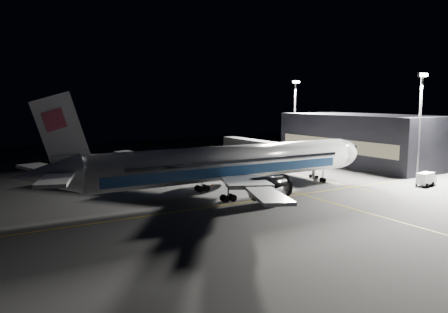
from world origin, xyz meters
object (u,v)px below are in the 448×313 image
floodlight_mast_south (420,116)px  safety_cone_b (213,185)px  jet_bridge (272,149)px  baggage_tug (169,176)px  safety_cone_c (226,185)px  airliner (225,164)px  floodlight_mast_north (295,112)px  service_truck (426,179)px  safety_cone_a (239,185)px

floodlight_mast_south → safety_cone_b: 43.14m
floodlight_mast_south → safety_cone_b: size_ratio=37.87×
jet_bridge → floodlight_mast_south: floodlight_mast_south is taller
baggage_tug → safety_cone_c: 12.42m
airliner → jet_bridge: bearing=38.0°
baggage_tug → floodlight_mast_north: bearing=-2.3°
airliner → baggage_tug: (-2.71, 16.61, -4.38)m
service_truck → safety_cone_a: 34.19m
airliner → safety_cone_a: (5.81, 4.79, -4.87)m
jet_bridge → safety_cone_c: (-19.08, -11.88, -4.30)m
airliner → safety_cone_c: (4.00, 6.17, -4.88)m
baggage_tug → safety_cone_b: baggage_tug is taller
jet_bridge → floodlight_mast_north: floodlight_mast_north is taller
safety_cone_a → baggage_tug: bearing=125.8°
jet_bridge → safety_cone_a: 22.20m
floodlight_mast_north → safety_cone_b: floodlight_mast_north is taller
floodlight_mast_south → safety_cone_b: floodlight_mast_south is taller
floodlight_mast_south → baggage_tug: bearing=152.7°
floodlight_mast_south → floodlight_mast_north: bearing=90.0°
baggage_tug → jet_bridge: bearing=-18.5°
floodlight_mast_south → safety_cone_a: 38.81m
floodlight_mast_north → safety_cone_c: floodlight_mast_north is taller
airliner → service_truck: 37.78m
floodlight_mast_north → floodlight_mast_south: bearing=-90.0°
baggage_tug → safety_cone_a: size_ratio=4.89×
jet_bridge → safety_cone_a: size_ratio=58.51×
jet_bridge → service_truck: jet_bridge is taller
airliner → safety_cone_b: bearing=75.5°
safety_cone_a → jet_bridge: bearing=37.5°
airliner → floodlight_mast_south: floodlight_mast_south is taller
floodlight_mast_north → baggage_tug: size_ratio=7.21×
baggage_tug → safety_cone_b: (4.65, -9.11, -0.51)m
baggage_tug → safety_cone_a: (8.52, -11.83, -0.49)m
jet_bridge → safety_cone_b: bearing=-153.5°
safety_cone_a → safety_cone_b: 4.73m
airliner → service_truck: (35.68, -11.82, -3.88)m
floodlight_mast_south → baggage_tug: (-43.79, 22.63, -11.58)m
jet_bridge → baggage_tug: jet_bridge is taller
safety_cone_a → safety_cone_b: safety_cone_a is taller
safety_cone_a → service_truck: bearing=-29.1°
airliner → floodlight_mast_south: (41.08, -6.01, 7.21)m
baggage_tug → floodlight_mast_south: bearing=-49.0°
airliner → floodlight_mast_north: 52.56m
floodlight_mast_north → safety_cone_a: bearing=-142.4°
airliner → service_truck: airliner is taller
floodlight_mast_north → floodlight_mast_south: size_ratio=1.00×
jet_bridge → baggage_tug: 26.11m
floodlight_mast_south → service_truck: floodlight_mast_south is taller
jet_bridge → safety_cone_b: 24.01m
baggage_tug → safety_cone_c: baggage_tug is taller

